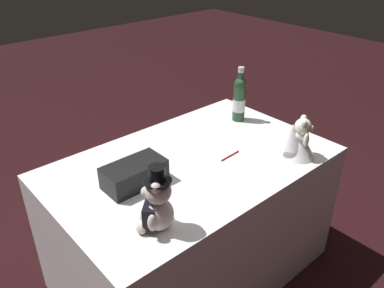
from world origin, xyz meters
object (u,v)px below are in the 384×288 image
teddy_bear_bride (298,140)px  signing_pen (230,156)px  gift_case_black (134,174)px  teddy_bear_groom (156,205)px  champagne_bottle (239,98)px

teddy_bear_bride → signing_pen: (0.27, -0.23, -0.09)m
signing_pen → gift_case_black: (0.51, -0.12, 0.05)m
teddy_bear_bride → signing_pen: 0.36m
teddy_bear_groom → teddy_bear_bride: size_ratio=1.29×
teddy_bear_groom → signing_pen: teddy_bear_groom is taller
gift_case_black → teddy_bear_bride: bearing=156.0°
teddy_bear_bride → champagne_bottle: (-0.10, -0.50, 0.04)m
champagne_bottle → signing_pen: 0.48m
champagne_bottle → gift_case_black: bearing=10.1°
teddy_bear_groom → champagne_bottle: (-0.98, -0.47, 0.03)m
champagne_bottle → gift_case_black: size_ratio=1.17×
champagne_bottle → signing_pen: champagne_bottle is taller
teddy_bear_groom → signing_pen: bearing=-162.7°
teddy_bear_bride → gift_case_black: bearing=-24.0°
teddy_bear_groom → champagne_bottle: size_ratio=0.86×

